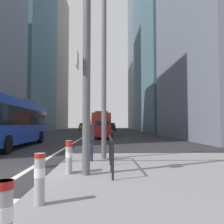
# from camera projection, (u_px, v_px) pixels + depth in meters

# --- Properties ---
(ground_plane) EXTENTS (160.00, 160.00, 0.00)m
(ground_plane) POSITION_uv_depth(u_px,v_px,m) (82.00, 138.00, 27.15)
(ground_plane) COLOR #28282B
(median_island) EXTENTS (9.00, 10.00, 0.15)m
(median_island) POSITION_uv_depth(u_px,v_px,m) (210.00, 178.00, 6.38)
(median_island) COLOR gray
(median_island) RESTS_ON ground
(lane_centre_line) EXTENTS (0.20, 80.00, 0.01)m
(lane_centre_line) POSITION_uv_depth(u_px,v_px,m) (88.00, 134.00, 37.14)
(lane_centre_line) COLOR beige
(lane_centre_line) RESTS_ON ground
(office_tower_left_mid) EXTENTS (12.18, 21.02, 44.13)m
(office_tower_left_mid) POSITION_uv_depth(u_px,v_px,m) (19.00, 30.00, 50.61)
(office_tower_left_mid) COLOR slate
(office_tower_left_mid) RESTS_ON ground
(office_tower_left_far) EXTENTS (10.89, 21.15, 44.78)m
(office_tower_left_far) POSITION_uv_depth(u_px,v_px,m) (46.00, 59.00, 74.46)
(office_tower_left_far) COLOR gray
(office_tower_left_far) RESTS_ON ground
(office_tower_right_mid) EXTENTS (13.02, 25.23, 56.34)m
(office_tower_right_mid) POSITION_uv_depth(u_px,v_px,m) (170.00, 3.00, 51.07)
(office_tower_right_mid) COLOR slate
(office_tower_right_mid) RESTS_ON ground
(office_tower_right_far) EXTENTS (10.66, 24.31, 51.41)m
(office_tower_right_far) POSITION_uv_depth(u_px,v_px,m) (147.00, 53.00, 78.19)
(office_tower_right_far) COLOR slate
(office_tower_right_far) RESTS_ON ground
(city_bus_blue_oncoming) EXTENTS (2.92, 11.19, 3.40)m
(city_bus_blue_oncoming) POSITION_uv_depth(u_px,v_px,m) (10.00, 120.00, 15.74)
(city_bus_blue_oncoming) COLOR #14389E
(city_bus_blue_oncoming) RESTS_ON ground
(city_bus_red_receding) EXTENTS (2.73, 10.95, 3.40)m
(city_bus_red_receding) POSITION_uv_depth(u_px,v_px,m) (102.00, 123.00, 35.55)
(city_bus_red_receding) COLOR red
(city_bus_red_receding) RESTS_ON ground
(car_oncoming_mid) EXTENTS (2.16, 4.33, 1.94)m
(car_oncoming_mid) POSITION_uv_depth(u_px,v_px,m) (83.00, 126.00, 67.01)
(car_oncoming_mid) COLOR gold
(car_oncoming_mid) RESTS_ON ground
(car_receding_near) EXTENTS (2.09, 4.06, 1.94)m
(car_receding_near) POSITION_uv_depth(u_px,v_px,m) (112.00, 127.00, 56.17)
(car_receding_near) COLOR black
(car_receding_near) RESTS_ON ground
(car_receding_far) EXTENTS (2.06, 4.36, 1.94)m
(car_receding_far) POSITION_uv_depth(u_px,v_px,m) (103.00, 130.00, 25.47)
(car_receding_far) COLOR maroon
(car_receding_far) RESTS_ON ground
(traffic_signal_gantry) EXTENTS (6.36, 0.65, 6.00)m
(traffic_signal_gantry) POSITION_uv_depth(u_px,v_px,m) (12.00, 34.00, 6.59)
(traffic_signal_gantry) COLOR #515156
(traffic_signal_gantry) RESTS_ON median_island
(street_lamp_post) EXTENTS (5.50, 0.32, 8.00)m
(street_lamp_post) POSITION_uv_depth(u_px,v_px,m) (104.00, 36.00, 9.84)
(street_lamp_post) COLOR #56565B
(street_lamp_post) RESTS_ON median_island
(bollard_front) EXTENTS (0.20, 0.20, 0.84)m
(bollard_front) POSITION_uv_depth(u_px,v_px,m) (3.00, 219.00, 2.29)
(bollard_front) COLOR #99999E
(bollard_front) RESTS_ON median_island
(bollard_left) EXTENTS (0.20, 0.20, 0.89)m
(bollard_left) POSITION_uv_depth(u_px,v_px,m) (40.00, 176.00, 4.07)
(bollard_left) COLOR #99999E
(bollard_left) RESTS_ON median_island
(bollard_right) EXTENTS (0.20, 0.20, 0.85)m
(bollard_right) POSITION_uv_depth(u_px,v_px,m) (69.00, 157.00, 6.62)
(bollard_right) COLOR #99999E
(bollard_right) RESTS_ON median_island
(bollard_back) EXTENTS (0.20, 0.20, 0.93)m
(bollard_back) POSITION_uv_depth(u_px,v_px,m) (69.00, 155.00, 6.82)
(bollard_back) COLOR #99999E
(bollard_back) RESTS_ON median_island
(pedestrian_railing) EXTENTS (0.06, 3.31, 0.98)m
(pedestrian_railing) POSITION_uv_depth(u_px,v_px,m) (111.00, 146.00, 7.50)
(pedestrian_railing) COLOR black
(pedestrian_railing) RESTS_ON median_island
(pedestrian_walking) EXTENTS (0.41, 0.29, 1.64)m
(pedestrian_walking) POSITION_uv_depth(u_px,v_px,m) (89.00, 137.00, 8.89)
(pedestrian_walking) COLOR #2D334C
(pedestrian_walking) RESTS_ON median_island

